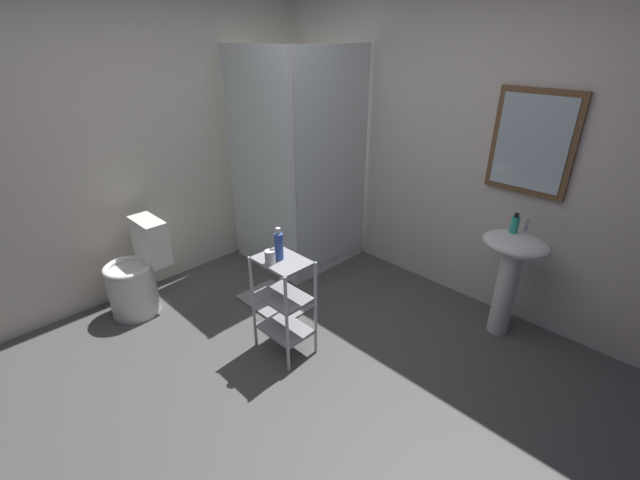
# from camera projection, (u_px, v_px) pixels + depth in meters

# --- Properties ---
(ground_plane) EXTENTS (4.20, 4.20, 0.02)m
(ground_plane) POSITION_uv_depth(u_px,v_px,m) (287.00, 384.00, 2.82)
(ground_plane) COLOR #4D4E4C
(wall_back) EXTENTS (4.20, 0.14, 2.50)m
(wall_back) POSITION_uv_depth(u_px,v_px,m) (456.00, 146.00, 3.43)
(wall_back) COLOR silver
(wall_back) RESTS_ON ground_plane
(wall_left) EXTENTS (0.10, 4.20, 2.50)m
(wall_left) POSITION_uv_depth(u_px,v_px,m) (130.00, 146.00, 3.44)
(wall_left) COLOR beige
(wall_left) RESTS_ON ground_plane
(shower_stall) EXTENTS (0.92, 0.92, 2.00)m
(shower_stall) POSITION_uv_depth(u_px,v_px,m) (298.00, 217.00, 4.14)
(shower_stall) COLOR white
(shower_stall) RESTS_ON ground_plane
(pedestal_sink) EXTENTS (0.46, 0.37, 0.81)m
(pedestal_sink) POSITION_uv_depth(u_px,v_px,m) (511.00, 265.00, 3.06)
(pedestal_sink) COLOR white
(pedestal_sink) RESTS_ON ground_plane
(sink_faucet) EXTENTS (0.03, 0.03, 0.10)m
(sink_faucet) POSITION_uv_depth(u_px,v_px,m) (526.00, 224.00, 3.01)
(sink_faucet) COLOR silver
(sink_faucet) RESTS_ON pedestal_sink
(toilet) EXTENTS (0.37, 0.49, 0.76)m
(toilet) POSITION_uv_depth(u_px,v_px,m) (137.00, 276.00, 3.43)
(toilet) COLOR white
(toilet) RESTS_ON ground_plane
(storage_cart) EXTENTS (0.38, 0.28, 0.74)m
(storage_cart) POSITION_uv_depth(u_px,v_px,m) (284.00, 299.00, 2.93)
(storage_cart) COLOR silver
(storage_cart) RESTS_ON ground_plane
(hand_soap_bottle) EXTENTS (0.06, 0.06, 0.15)m
(hand_soap_bottle) POSITION_uv_depth(u_px,v_px,m) (515.00, 224.00, 2.98)
(hand_soap_bottle) COLOR #2DBC99
(hand_soap_bottle) RESTS_ON pedestal_sink
(shampoo_bottle_blue) EXTENTS (0.06, 0.06, 0.22)m
(shampoo_bottle_blue) POSITION_uv_depth(u_px,v_px,m) (279.00, 246.00, 2.76)
(shampoo_bottle_blue) COLOR #355AB0
(shampoo_bottle_blue) RESTS_ON storage_cart
(rinse_cup) EXTENTS (0.07, 0.07, 0.09)m
(rinse_cup) POSITION_uv_depth(u_px,v_px,m) (270.00, 257.00, 2.73)
(rinse_cup) COLOR silver
(rinse_cup) RESTS_ON storage_cart
(bath_mat) EXTENTS (0.60, 0.40, 0.02)m
(bath_mat) POSITION_uv_depth(u_px,v_px,m) (275.00, 301.00, 3.65)
(bath_mat) COLOR gray
(bath_mat) RESTS_ON ground_plane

